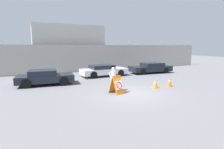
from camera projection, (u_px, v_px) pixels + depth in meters
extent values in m
plane|color=slate|center=(131.00, 94.00, 11.26)|extent=(90.00, 90.00, 0.00)
cube|color=#ADA8A0|center=(83.00, 58.00, 20.99)|extent=(36.00, 0.30, 3.19)
torus|color=gray|center=(1.00, 42.00, 17.23)|extent=(0.47, 0.03, 0.47)
torus|color=gray|center=(22.00, 43.00, 18.01)|extent=(0.47, 0.03, 0.47)
torus|color=gray|center=(41.00, 43.00, 18.78)|extent=(0.47, 0.03, 0.47)
torus|color=gray|center=(59.00, 43.00, 19.55)|extent=(0.47, 0.03, 0.47)
torus|color=gray|center=(75.00, 43.00, 20.32)|extent=(0.47, 0.03, 0.47)
torus|color=gray|center=(90.00, 43.00, 21.09)|extent=(0.47, 0.03, 0.47)
torus|color=gray|center=(104.00, 43.00, 21.86)|extent=(0.47, 0.03, 0.47)
torus|color=gray|center=(118.00, 43.00, 22.63)|extent=(0.47, 0.03, 0.47)
torus|color=gray|center=(130.00, 43.00, 23.40)|extent=(0.47, 0.03, 0.47)
torus|color=gray|center=(142.00, 44.00, 24.17)|extent=(0.47, 0.03, 0.47)
torus|color=gray|center=(152.00, 44.00, 24.94)|extent=(0.47, 0.03, 0.47)
torus|color=gray|center=(163.00, 44.00, 25.71)|extent=(0.47, 0.03, 0.47)
torus|color=gray|center=(172.00, 44.00, 26.49)|extent=(0.47, 0.03, 0.47)
torus|color=gray|center=(181.00, 44.00, 27.26)|extent=(0.47, 0.03, 0.47)
torus|color=gray|center=(190.00, 44.00, 28.03)|extent=(0.47, 0.03, 0.47)
cube|color=beige|center=(67.00, 47.00, 24.79)|extent=(8.91, 6.80, 5.72)
cube|color=orange|center=(118.00, 85.00, 11.11)|extent=(0.76, 0.61, 1.14)
cube|color=orange|center=(114.00, 84.00, 11.42)|extent=(0.76, 0.61, 1.14)
cube|color=orange|center=(116.00, 76.00, 11.17)|extent=(0.69, 0.25, 0.05)
cube|color=white|center=(119.00, 85.00, 11.07)|extent=(0.60, 0.36, 0.53)
torus|color=red|center=(119.00, 85.00, 11.06)|extent=(0.49, 0.32, 0.44)
cylinder|color=black|center=(114.00, 85.00, 11.90)|extent=(0.15, 0.15, 0.78)
cylinder|color=black|center=(113.00, 86.00, 11.73)|extent=(0.15, 0.15, 0.78)
cube|color=silver|center=(113.00, 75.00, 11.70)|extent=(0.44, 0.44, 0.60)
sphere|color=beige|center=(113.00, 69.00, 11.63)|extent=(0.21, 0.21, 0.21)
cylinder|color=silver|center=(114.00, 75.00, 11.94)|extent=(0.09, 0.09, 0.57)
cylinder|color=silver|center=(110.00, 76.00, 11.50)|extent=(0.29, 0.29, 0.56)
cube|color=orange|center=(170.00, 86.00, 13.28)|extent=(0.35, 0.35, 0.03)
cone|color=orange|center=(170.00, 81.00, 13.22)|extent=(0.30, 0.30, 0.74)
cylinder|color=white|center=(170.00, 81.00, 13.21)|extent=(0.15, 0.15, 0.10)
cube|color=orange|center=(155.00, 88.00, 12.81)|extent=(0.44, 0.44, 0.03)
cone|color=orange|center=(155.00, 83.00, 12.75)|extent=(0.37, 0.37, 0.64)
cylinder|color=white|center=(155.00, 83.00, 12.75)|extent=(0.19, 0.19, 0.09)
cylinder|color=black|center=(62.00, 77.00, 15.10)|extent=(0.73, 0.26, 0.72)
cylinder|color=black|center=(64.00, 81.00, 13.50)|extent=(0.73, 0.26, 0.72)
cylinder|color=black|center=(29.00, 79.00, 14.21)|extent=(0.73, 0.26, 0.72)
cylinder|color=black|center=(26.00, 84.00, 12.60)|extent=(0.73, 0.26, 0.72)
cube|color=black|center=(46.00, 78.00, 13.83)|extent=(4.40, 2.20, 0.54)
cube|color=black|center=(43.00, 72.00, 13.68)|extent=(2.18, 1.83, 0.40)
cylinder|color=black|center=(113.00, 71.00, 19.35)|extent=(0.69, 0.22, 0.69)
cylinder|color=black|center=(121.00, 73.00, 17.77)|extent=(0.69, 0.22, 0.69)
cylinder|color=black|center=(88.00, 73.00, 18.06)|extent=(0.69, 0.22, 0.69)
cylinder|color=black|center=(94.00, 75.00, 16.48)|extent=(0.69, 0.22, 0.69)
cube|color=silver|center=(104.00, 71.00, 17.89)|extent=(4.76, 2.04, 0.53)
cube|color=black|center=(102.00, 67.00, 17.71)|extent=(2.31, 1.78, 0.40)
cylinder|color=black|center=(143.00, 72.00, 18.64)|extent=(0.67, 0.25, 0.66)
cylinder|color=black|center=(135.00, 70.00, 20.26)|extent=(0.67, 0.25, 0.66)
cylinder|color=black|center=(166.00, 71.00, 19.68)|extent=(0.67, 0.25, 0.66)
cylinder|color=black|center=(157.00, 69.00, 21.30)|extent=(0.67, 0.25, 0.66)
cube|color=black|center=(150.00, 69.00, 19.94)|extent=(4.91, 2.20, 0.57)
cube|color=black|center=(152.00, 64.00, 19.95)|extent=(2.41, 1.84, 0.37)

